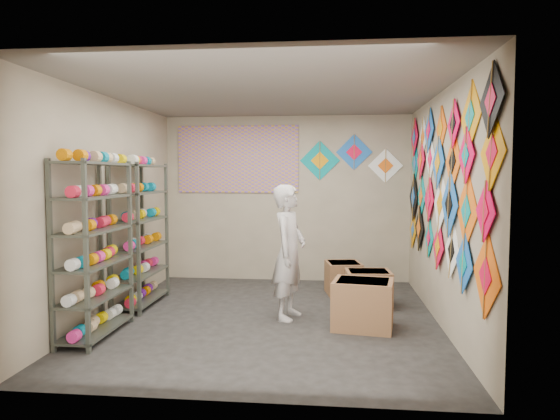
# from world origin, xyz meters

# --- Properties ---
(ground) EXTENTS (4.50, 4.50, 0.00)m
(ground) POSITION_xyz_m (0.00, 0.00, 0.00)
(ground) COLOR black
(room_walls) EXTENTS (4.50, 4.50, 4.50)m
(room_walls) POSITION_xyz_m (0.00, 0.00, 1.64)
(room_walls) COLOR tan
(room_walls) RESTS_ON ground
(shelf_rack_front) EXTENTS (0.40, 1.10, 1.90)m
(shelf_rack_front) POSITION_xyz_m (-1.78, -0.85, 0.95)
(shelf_rack_front) COLOR #4C5147
(shelf_rack_front) RESTS_ON ground
(shelf_rack_back) EXTENTS (0.40, 1.10, 1.90)m
(shelf_rack_back) POSITION_xyz_m (-1.78, 0.45, 0.95)
(shelf_rack_back) COLOR #4C5147
(shelf_rack_back) RESTS_ON ground
(string_spools) EXTENTS (0.12, 2.36, 0.12)m
(string_spools) POSITION_xyz_m (-1.78, -0.20, 1.05)
(string_spools) COLOR #F82C92
(string_spools) RESTS_ON ground
(kite_wall_display) EXTENTS (0.06, 4.29, 2.06)m
(kite_wall_display) POSITION_xyz_m (1.98, -0.05, 1.62)
(kite_wall_display) COLOR #FF640E
(kite_wall_display) RESTS_ON room_walls
(back_wall_kites) EXTENTS (1.65, 0.02, 0.79)m
(back_wall_kites) POSITION_xyz_m (1.03, 2.24, 1.99)
(back_wall_kites) COLOR #008B8F
(back_wall_kites) RESTS_ON room_walls
(poster) EXTENTS (2.00, 0.01, 1.10)m
(poster) POSITION_xyz_m (-0.80, 2.23, 2.00)
(poster) COLOR #7950AE
(poster) RESTS_ON room_walls
(shopkeeper) EXTENTS (0.77, 0.66, 1.62)m
(shopkeeper) POSITION_xyz_m (0.24, 0.04, 0.81)
(shopkeeper) COLOR beige
(shopkeeper) RESTS_ON ground
(carton_a) EXTENTS (0.74, 0.64, 0.55)m
(carton_a) POSITION_xyz_m (1.11, -0.28, 0.27)
(carton_a) COLOR #8E613E
(carton_a) RESTS_ON ground
(carton_b) EXTENTS (0.61, 0.52, 0.48)m
(carton_b) POSITION_xyz_m (1.23, 0.68, 0.24)
(carton_b) COLOR #8E613E
(carton_b) RESTS_ON ground
(carton_c) EXTENTS (0.57, 0.61, 0.47)m
(carton_c) POSITION_xyz_m (0.92, 1.36, 0.23)
(carton_c) COLOR #8E613E
(carton_c) RESTS_ON ground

